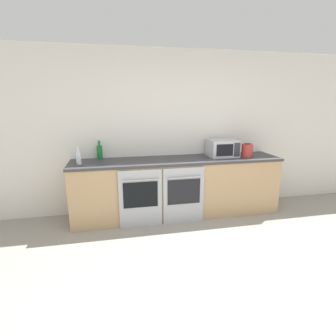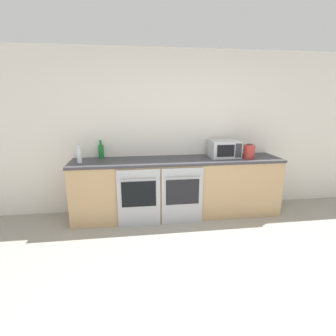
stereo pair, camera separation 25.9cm
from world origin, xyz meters
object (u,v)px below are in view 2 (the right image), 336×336
at_px(microwave, 224,149).
at_px(kettle, 249,152).
at_px(oven_right, 182,196).
at_px(oven_left, 139,198).
at_px(bottle_green, 101,151).
at_px(bottle_clear, 79,156).

distance_m(microwave, kettle, 0.39).
relative_size(oven_right, kettle, 3.81).
relative_size(oven_left, bottle_green, 3.01).
relative_size(bottle_clear, kettle, 1.14).
height_order(oven_left, bottle_green, bottle_green).
distance_m(oven_left, microwave, 1.58).
bearing_deg(oven_right, oven_left, 180.00).
distance_m(oven_left, bottle_clear, 1.06).
bearing_deg(bottle_clear, kettle, -1.04).
bearing_deg(kettle, bottle_green, 171.24).
bearing_deg(microwave, bottle_clear, -176.91).
relative_size(bottle_green, kettle, 1.27).
height_order(bottle_clear, bottle_green, bottle_green).
bearing_deg(oven_right, kettle, 12.04).
relative_size(oven_right, microwave, 1.88).
xyz_separation_m(oven_left, microwave, (1.40, 0.40, 0.62)).
bearing_deg(bottle_green, oven_left, -46.64).
xyz_separation_m(oven_right, microwave, (0.76, 0.40, 0.62)).
xyz_separation_m(oven_right, bottle_clear, (-1.48, 0.28, 0.58)).
distance_m(oven_left, kettle, 1.86).
bearing_deg(oven_left, microwave, 16.13).
distance_m(microwave, bottle_clear, 2.24).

